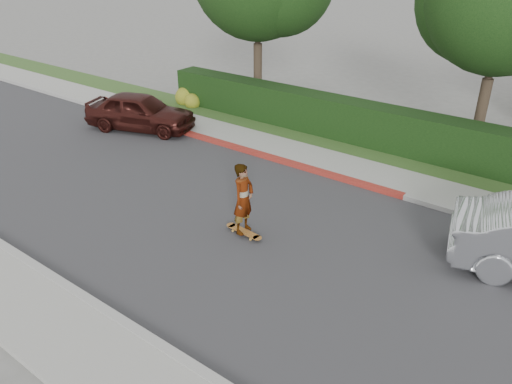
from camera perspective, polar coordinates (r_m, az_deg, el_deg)
ground at (r=11.89m, az=4.54°, el=-6.84°), size 120.00×120.00×0.00m
road at (r=11.89m, az=4.54°, el=-6.82°), size 60.00×8.00×0.01m
curb_near at (r=9.40m, az=-9.89°, el=-17.61°), size 60.00×0.20×0.15m
curb_far at (r=15.03m, az=13.09°, el=0.55°), size 60.00×0.20×0.15m
curb_red_section at (r=17.40m, az=-1.93°, el=5.02°), size 12.00×0.21×0.15m
sidewalk_far at (r=15.80m, az=14.48°, el=1.66°), size 60.00×1.60×0.12m
planting_strip at (r=17.18m, az=16.65°, el=3.44°), size 60.00×1.60×0.10m
hedge at (r=18.57m, az=9.02°, el=8.36°), size 15.00×1.00×1.50m
flowering_shrub at (r=22.35m, az=-7.82°, el=10.54°), size 1.40×1.00×0.90m
tree_center at (r=18.05m, az=26.66°, el=19.02°), size 5.66×4.84×7.44m
skateboard at (r=12.44m, az=-1.39°, el=-4.54°), size 1.13×0.31×0.10m
skateboarder at (r=11.98m, az=-1.44°, el=-0.79°), size 0.49×0.69×1.81m
car_maroon at (r=19.67m, az=-13.11°, el=8.94°), size 4.50×2.97×1.42m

